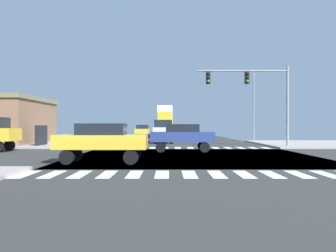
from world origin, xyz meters
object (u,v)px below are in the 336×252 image
(street_lamp, at_px, (251,99))
(sedan_farside_1, at_px, (143,130))
(traffic_signal_mast, at_px, (252,87))
(sedan_middle_4, at_px, (102,139))
(pickup_outer_2, at_px, (163,130))
(box_truck_nearside_1, at_px, (165,120))
(sedan_crossing_2, at_px, (182,135))

(street_lamp, xyz_separation_m, sedan_farside_1, (-12.74, 8.42, -3.66))
(traffic_signal_mast, height_order, sedan_middle_4, traffic_signal_mast)
(street_lamp, xyz_separation_m, pickup_outer_2, (-9.74, -2.90, -3.49))
(box_truck_nearside_1, bearing_deg, pickup_outer_2, 90.00)
(traffic_signal_mast, xyz_separation_m, pickup_outer_2, (-7.30, 7.31, -3.62))
(street_lamp, relative_size, sedan_farside_1, 1.86)
(sedan_farside_1, height_order, sedan_middle_4, same)
(traffic_signal_mast, xyz_separation_m, sedan_crossing_2, (-5.85, -4.19, -3.79))
(sedan_crossing_2, height_order, pickup_outer_2, pickup_outer_2)
(street_lamp, bearing_deg, sedan_middle_4, -120.16)
(street_lamp, distance_m, box_truck_nearside_1, 17.73)
(street_lamp, height_order, sedan_farside_1, street_lamp)
(sedan_middle_4, bearing_deg, pickup_outer_2, -8.28)
(sedan_farside_1, relative_size, pickup_outer_2, 0.84)
(traffic_signal_mast, bearing_deg, sedan_crossing_2, -144.44)
(box_truck_nearside_1, relative_size, sedan_middle_4, 1.67)
(pickup_outer_2, bearing_deg, traffic_signal_mast, 134.96)
(street_lamp, height_order, sedan_middle_4, street_lamp)
(sedan_crossing_2, distance_m, sedan_middle_4, 8.13)
(sedan_farside_1, xyz_separation_m, pickup_outer_2, (3.00, -11.32, 0.17))
(sedan_crossing_2, relative_size, sedan_middle_4, 1.00)
(sedan_farside_1, xyz_separation_m, sedan_middle_4, (0.31, -29.81, 0.00))
(street_lamp, distance_m, sedan_middle_4, 25.01)
(street_lamp, xyz_separation_m, box_truck_nearside_1, (-9.74, 14.65, -2.22))
(traffic_signal_mast, xyz_separation_m, box_truck_nearside_1, (-7.30, 24.86, -2.34))
(sedan_farside_1, distance_m, sedan_crossing_2, 23.24)
(box_truck_nearside_1, xyz_separation_m, sedan_crossing_2, (1.44, -29.04, -1.45))
(sedan_crossing_2, relative_size, pickup_outer_2, 0.84)
(pickup_outer_2, bearing_deg, street_lamp, -163.40)
(traffic_signal_mast, height_order, street_lamp, street_lamp)
(traffic_signal_mast, xyz_separation_m, sedan_middle_4, (-9.99, -11.19, -3.79))
(box_truck_nearside_1, relative_size, pickup_outer_2, 1.41)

